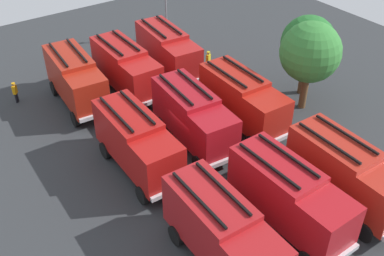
# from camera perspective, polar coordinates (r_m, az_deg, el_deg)

# --- Properties ---
(ground_plane) EXTENTS (54.68, 54.68, 0.00)m
(ground_plane) POSITION_cam_1_polar(r_m,az_deg,el_deg) (30.64, 0.00, -2.13)
(ground_plane) COLOR #2D3033
(fire_truck_0) EXTENTS (7.37, 3.20, 3.88)m
(fire_truck_0) POSITION_cam_1_polar(r_m,az_deg,el_deg) (34.82, -14.23, 5.98)
(fire_truck_0) COLOR #A02012
(fire_truck_0) RESTS_ON ground
(fire_truck_1) EXTENTS (7.26, 2.89, 3.88)m
(fire_truck_1) POSITION_cam_1_polar(r_m,az_deg,el_deg) (27.58, -6.84, -1.70)
(fire_truck_1) COLOR #A71412
(fire_truck_1) RESTS_ON ground
(fire_truck_2) EXTENTS (7.26, 2.90, 3.88)m
(fire_truck_2) POSITION_cam_1_polar(r_m,az_deg,el_deg) (22.26, 3.80, -12.74)
(fire_truck_2) COLOR #A4181B
(fire_truck_2) RESTS_ON ground
(fire_truck_3) EXTENTS (7.21, 2.78, 3.88)m
(fire_truck_3) POSITION_cam_1_polar(r_m,az_deg,el_deg) (35.60, -8.19, 7.44)
(fire_truck_3) COLOR #A91715
(fire_truck_3) RESTS_ON ground
(fire_truck_4) EXTENTS (7.37, 3.21, 3.88)m
(fire_truck_4) POSITION_cam_1_polar(r_m,az_deg,el_deg) (29.61, 0.18, 1.52)
(fire_truck_4) COLOR #A2131B
(fire_truck_4) RESTS_ON ground
(fire_truck_5) EXTENTS (7.24, 2.84, 3.88)m
(fire_truck_5) POSITION_cam_1_polar(r_m,az_deg,el_deg) (24.43, 11.97, -8.20)
(fire_truck_5) COLOR #A7141B
(fire_truck_5) RESTS_ON ground
(fire_truck_6) EXTENTS (7.37, 3.23, 3.88)m
(fire_truck_6) POSITION_cam_1_polar(r_m,az_deg,el_deg) (37.93, -3.01, 9.62)
(fire_truck_6) COLOR #A81918
(fire_truck_6) RESTS_ON ground
(fire_truck_7) EXTENTS (7.26, 2.91, 3.88)m
(fire_truck_7) POSITION_cam_1_polar(r_m,az_deg,el_deg) (31.51, 6.31, 3.59)
(fire_truck_7) COLOR #A91B12
(fire_truck_7) RESTS_ON ground
(fire_truck_8) EXTENTS (7.25, 2.87, 3.88)m
(fire_truck_8) POSITION_cam_1_polar(r_m,az_deg,el_deg) (26.64, 18.62, -5.20)
(fire_truck_8) COLOR #A92317
(fire_truck_8) RESTS_ON ground
(firefighter_0) EXTENTS (0.39, 0.48, 1.78)m
(firefighter_0) POSITION_cam_1_polar(r_m,az_deg,el_deg) (38.84, 2.03, 8.40)
(firefighter_0) COLOR black
(firefighter_0) RESTS_ON ground
(firefighter_1) EXTENTS (0.28, 0.44, 1.72)m
(firefighter_1) POSITION_cam_1_polar(r_m,az_deg,el_deg) (31.94, 11.89, 0.90)
(firefighter_1) COLOR black
(firefighter_1) RESTS_ON ground
(firefighter_2) EXTENTS (0.41, 0.48, 1.82)m
(firefighter_2) POSITION_cam_1_polar(r_m,az_deg,el_deg) (37.95, 3.93, 7.70)
(firefighter_2) COLOR black
(firefighter_2) RESTS_ON ground
(firefighter_3) EXTENTS (0.48, 0.44, 1.64)m
(firefighter_3) POSITION_cam_1_polar(r_m,az_deg,el_deg) (37.03, -21.09, 4.24)
(firefighter_3) COLOR black
(firefighter_3) RESTS_ON ground
(firefighter_4) EXTENTS (0.47, 0.47, 1.81)m
(firefighter_4) POSITION_cam_1_polar(r_m,az_deg,el_deg) (35.12, -3.28, 5.24)
(firefighter_4) COLOR black
(firefighter_4) RESTS_ON ground
(tree_0) EXTENTS (4.04, 4.04, 6.26)m
(tree_0) POSITION_cam_1_polar(r_m,az_deg,el_deg) (35.28, 14.20, 10.18)
(tree_0) COLOR brown
(tree_0) RESTS_ON ground
(tree_1) EXTENTS (4.30, 4.30, 6.67)m
(tree_1) POSITION_cam_1_polar(r_m,az_deg,el_deg) (33.28, 14.47, 9.07)
(tree_1) COLOR brown
(tree_1) RESTS_ON ground
(traffic_cone_0) EXTENTS (0.46, 0.46, 0.66)m
(traffic_cone_0) POSITION_cam_1_polar(r_m,az_deg,el_deg) (32.36, 12.04, 0.02)
(traffic_cone_0) COLOR #F2600C
(traffic_cone_0) RESTS_ON ground
(lamppost) EXTENTS (0.36, 0.36, 6.52)m
(lamppost) POSITION_cam_1_polar(r_m,az_deg,el_deg) (43.71, -3.29, 15.60)
(lamppost) COLOR slate
(lamppost) RESTS_ON ground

